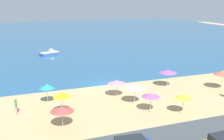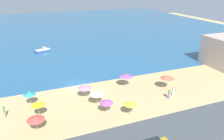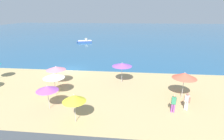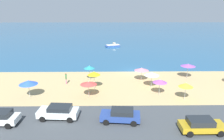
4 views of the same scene
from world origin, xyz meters
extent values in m
plane|color=tan|center=(0.00, 0.00, 0.00)|extent=(160.00, 160.00, 0.00)
cube|color=#265983|center=(0.00, 55.00, 0.03)|extent=(150.00, 110.00, 0.05)
cylinder|color=#B2B2B7|center=(14.33, -7.16, 1.07)|extent=(0.05, 0.05, 2.13)
cone|color=#E25840|center=(14.33, -7.16, 2.35)|extent=(2.37, 2.37, 0.54)
sphere|color=silver|center=(14.33, -7.16, 2.66)|extent=(0.08, 0.08, 0.08)
cylinder|color=#B2B2B7|center=(1.33, -7.92, 0.98)|extent=(0.05, 0.05, 1.96)
cone|color=white|center=(1.33, -7.92, 2.12)|extent=(2.18, 2.18, 0.43)
sphere|color=silver|center=(1.33, -7.92, 2.37)|extent=(0.08, 0.08, 0.08)
cylinder|color=#B2B2B7|center=(0.28, -4.96, 0.89)|extent=(0.05, 0.05, 1.78)
cone|color=#D17D93|center=(0.28, -4.96, 1.94)|extent=(2.29, 2.29, 0.40)
sphere|color=silver|center=(0.28, -4.96, 2.17)|extent=(0.08, 0.08, 0.08)
cylinder|color=#B2B2B7|center=(-7.05, -8.33, 1.09)|extent=(0.05, 0.05, 2.18)
cone|color=yellow|center=(-7.05, -8.33, 2.38)|extent=(1.83, 1.83, 0.50)
sphere|color=silver|center=(-7.05, -8.33, 2.66)|extent=(0.08, 0.08, 0.08)
cylinder|color=#B2B2B7|center=(4.82, -12.32, 0.93)|extent=(0.05, 0.05, 1.86)
cone|color=yellow|center=(4.82, -12.32, 2.06)|extent=(1.83, 1.83, 0.50)
sphere|color=silver|center=(4.82, -12.32, 2.34)|extent=(0.08, 0.08, 0.08)
cylinder|color=#B2B2B7|center=(-7.57, -11.21, 0.91)|extent=(0.05, 0.05, 1.82)
cone|color=#E2453F|center=(-7.57, -11.21, 1.96)|extent=(2.18, 2.18, 0.37)
sphere|color=silver|center=(-7.57, -11.21, 2.17)|extent=(0.08, 0.08, 0.08)
cylinder|color=#B2B2B7|center=(1.89, -10.65, 0.92)|extent=(0.05, 0.05, 1.83)
cone|color=#A34EAF|center=(1.89, -10.65, 1.98)|extent=(1.92, 1.92, 0.40)
sphere|color=silver|center=(1.89, -10.65, 2.21)|extent=(0.08, 0.08, 0.08)
cylinder|color=#B2B2B7|center=(8.05, -3.85, 1.07)|extent=(0.05, 0.05, 2.14)
cone|color=purple|center=(8.05, -3.85, 2.28)|extent=(2.40, 2.40, 0.38)
sphere|color=silver|center=(8.05, -3.85, 2.50)|extent=(0.08, 0.08, 0.08)
cylinder|color=#B2B2B7|center=(-8.04, -4.53, 1.02)|extent=(0.05, 0.05, 2.04)
cone|color=teal|center=(-8.04, -4.53, 2.21)|extent=(1.79, 1.79, 0.44)
sphere|color=silver|center=(-8.04, -4.53, 2.46)|extent=(0.08, 0.08, 0.08)
cylinder|color=white|center=(14.08, -9.68, 0.39)|extent=(0.14, 0.14, 0.79)
cylinder|color=white|center=(13.96, -9.55, 0.39)|extent=(0.14, 0.14, 0.79)
cube|color=beige|center=(14.02, -9.62, 1.10)|extent=(0.41, 0.41, 0.62)
sphere|color=#9C6957|center=(14.02, -9.62, 1.54)|extent=(0.22, 0.22, 0.22)
cylinder|color=#9C6957|center=(14.18, -9.79, 1.05)|extent=(0.09, 0.09, 0.56)
cylinder|color=#9C6957|center=(13.85, -9.44, 1.05)|extent=(0.09, 0.09, 0.56)
cylinder|color=pink|center=(-11.50, -6.32, 0.42)|extent=(0.14, 0.14, 0.84)
cylinder|color=pink|center=(-11.52, -6.14, 0.42)|extent=(0.14, 0.14, 0.84)
cube|color=#2D954E|center=(-11.51, -6.23, 1.17)|extent=(0.26, 0.38, 0.66)
sphere|color=brown|center=(-11.51, -6.23, 1.63)|extent=(0.22, 0.22, 0.22)
cylinder|color=brown|center=(-11.48, -6.47, 1.12)|extent=(0.09, 0.09, 0.60)
cylinder|color=brown|center=(-11.53, -6.00, 1.12)|extent=(0.09, 0.09, 0.60)
cylinder|color=#9F4DA9|center=(12.85, -10.16, 0.41)|extent=(0.14, 0.14, 0.82)
cylinder|color=#9F4DA9|center=(12.67, -10.13, 0.41)|extent=(0.14, 0.14, 0.82)
cube|color=#358A61|center=(12.76, -10.14, 1.14)|extent=(0.39, 0.27, 0.65)
sphere|color=tan|center=(12.76, -10.14, 1.60)|extent=(0.22, 0.22, 0.22)
cylinder|color=tan|center=(13.00, -10.18, 1.09)|extent=(0.09, 0.09, 0.58)
cylinder|color=tan|center=(12.53, -10.11, 1.09)|extent=(0.09, 0.09, 0.58)
cube|color=#305095|center=(-3.72, 24.17, 0.28)|extent=(4.06, 2.77, 0.46)
cube|color=#305095|center=(-5.68, 23.55, 0.33)|extent=(0.71, 1.05, 0.28)
cube|color=silver|center=(-3.72, 24.17, 0.55)|extent=(4.09, 2.84, 0.08)
cube|color=#B2AD9E|center=(-3.36, 24.28, 0.86)|extent=(0.88, 1.16, 0.70)
camera|label=1|loc=(-11.59, -35.34, 12.00)|focal=45.00mm
camera|label=2|loc=(-7.13, -35.64, 17.42)|focal=35.00mm
camera|label=3|loc=(8.89, -23.81, 8.30)|focal=28.00mm
camera|label=4|loc=(-4.90, -37.97, 11.87)|focal=35.00mm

